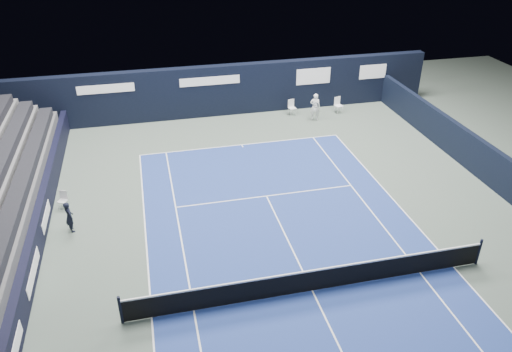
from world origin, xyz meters
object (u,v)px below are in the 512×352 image
Objects in this scene: folding_chair_back_b at (338,104)px; line_judge_chair at (63,198)px; tennis_net at (313,280)px; tennis_player at (315,107)px; folding_chair_back_a at (291,105)px.

folding_chair_back_b is 17.42m from line_judge_chair.
tennis_net is (8.85, -7.54, 0.05)m from line_judge_chair.
folding_chair_back_b is at bearing 65.63° from tennis_net.
tennis_player reaches higher than line_judge_chair.
folding_chair_back_a is 15.04m from line_judge_chair.
line_judge_chair is (-15.69, -7.56, -0.10)m from folding_chair_back_b.
tennis_net is 7.77× the size of tennis_player.
folding_chair_back_b is 0.60× the size of tennis_player.
folding_chair_back_a is 1.63m from tennis_player.
tennis_player is at bearing 49.48° from line_judge_chair.
folding_chair_back_b is (2.93, -0.39, -0.07)m from folding_chair_back_a.
tennis_player is at bearing -171.97° from folding_chair_back_b.
tennis_net reaches higher than line_judge_chair.
tennis_net is at bearing -115.87° from folding_chair_back_a.
tennis_net is at bearing -109.37° from tennis_player.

